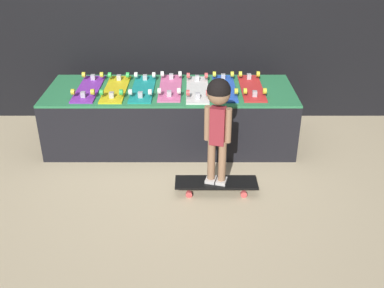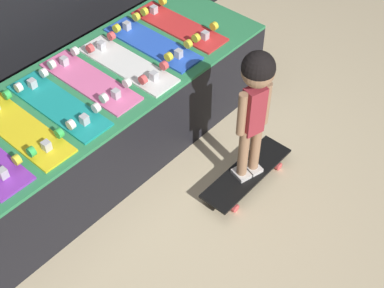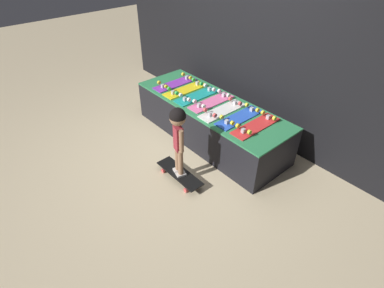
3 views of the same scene
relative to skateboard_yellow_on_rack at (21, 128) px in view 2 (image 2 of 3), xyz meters
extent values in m
plane|color=beige|center=(0.51, -0.45, -0.57)|extent=(16.00, 16.00, 0.00)
cube|color=black|center=(0.51, 0.02, -0.30)|extent=(2.30, 0.80, 0.53)
cube|color=#2D7F4C|center=(0.51, 0.02, -0.03)|extent=(2.30, 0.80, 0.02)
cube|color=#B7B7BC|center=(-0.25, -0.22, 0.02)|extent=(0.04, 0.04, 0.05)
cylinder|color=yellow|center=(-0.17, -0.22, 0.05)|extent=(0.03, 0.05, 0.05)
cube|color=yellow|center=(0.00, 0.00, -0.01)|extent=(0.20, 0.68, 0.01)
cylinder|color=green|center=(0.09, 0.23, 0.05)|extent=(0.03, 0.05, 0.05)
cube|color=#B7B7BC|center=(0.00, -0.23, 0.02)|extent=(0.04, 0.04, 0.05)
cylinder|color=green|center=(0.09, -0.23, 0.05)|extent=(0.03, 0.05, 0.05)
cylinder|color=green|center=(-0.09, -0.23, 0.05)|extent=(0.03, 0.05, 0.05)
cube|color=teal|center=(0.25, 0.00, -0.01)|extent=(0.20, 0.68, 0.01)
cube|color=#B7B7BC|center=(0.25, 0.23, 0.02)|extent=(0.04, 0.04, 0.05)
cylinder|color=white|center=(0.34, 0.23, 0.05)|extent=(0.03, 0.05, 0.05)
cylinder|color=white|center=(0.17, 0.23, 0.05)|extent=(0.03, 0.05, 0.05)
cube|color=#B7B7BC|center=(0.25, -0.22, 0.02)|extent=(0.04, 0.04, 0.05)
cylinder|color=white|center=(0.34, -0.22, 0.05)|extent=(0.03, 0.05, 0.05)
cylinder|color=white|center=(0.17, -0.22, 0.05)|extent=(0.03, 0.05, 0.05)
cube|color=pink|center=(0.51, 0.03, -0.01)|extent=(0.20, 0.68, 0.01)
cube|color=#B7B7BC|center=(0.51, 0.26, 0.02)|extent=(0.04, 0.04, 0.05)
cylinder|color=white|center=(0.59, 0.26, 0.05)|extent=(0.03, 0.05, 0.05)
cylinder|color=white|center=(0.42, 0.26, 0.05)|extent=(0.03, 0.05, 0.05)
cube|color=#B7B7BC|center=(0.51, -0.19, 0.02)|extent=(0.04, 0.04, 0.05)
cylinder|color=white|center=(0.59, -0.19, 0.05)|extent=(0.03, 0.05, 0.05)
cylinder|color=white|center=(0.42, -0.19, 0.05)|extent=(0.03, 0.05, 0.05)
cube|color=white|center=(0.76, -0.01, -0.01)|extent=(0.20, 0.68, 0.01)
cube|color=#B7B7BC|center=(0.76, 0.21, 0.02)|extent=(0.04, 0.04, 0.05)
cylinder|color=#D84C4C|center=(0.85, 0.21, 0.05)|extent=(0.03, 0.05, 0.05)
cylinder|color=#D84C4C|center=(0.67, 0.21, 0.05)|extent=(0.03, 0.05, 0.05)
cube|color=#B7B7BC|center=(0.76, -0.24, 0.02)|extent=(0.04, 0.04, 0.05)
cylinder|color=#D84C4C|center=(0.85, -0.24, 0.05)|extent=(0.03, 0.05, 0.05)
cylinder|color=#D84C4C|center=(0.67, -0.24, 0.05)|extent=(0.03, 0.05, 0.05)
cube|color=blue|center=(1.01, 0.02, -0.01)|extent=(0.20, 0.68, 0.01)
cube|color=#B7B7BC|center=(1.01, 0.25, 0.02)|extent=(0.04, 0.04, 0.05)
cylinder|color=yellow|center=(1.10, 0.25, 0.05)|extent=(0.03, 0.05, 0.05)
cylinder|color=yellow|center=(0.93, 0.25, 0.05)|extent=(0.03, 0.05, 0.05)
cube|color=#B7B7BC|center=(1.01, -0.20, 0.02)|extent=(0.04, 0.04, 0.05)
cylinder|color=yellow|center=(1.10, -0.20, 0.05)|extent=(0.03, 0.05, 0.05)
cylinder|color=yellow|center=(0.93, -0.20, 0.05)|extent=(0.03, 0.05, 0.05)
cube|color=red|center=(1.27, 0.03, -0.01)|extent=(0.20, 0.68, 0.01)
cube|color=#B7B7BC|center=(1.27, 0.26, 0.02)|extent=(0.04, 0.04, 0.05)
cylinder|color=yellow|center=(1.35, 0.26, 0.05)|extent=(0.03, 0.05, 0.05)
cylinder|color=yellow|center=(1.18, 0.26, 0.05)|extent=(0.03, 0.05, 0.05)
cube|color=#B7B7BC|center=(1.27, -0.20, 0.02)|extent=(0.04, 0.04, 0.05)
cylinder|color=yellow|center=(1.35, -0.20, 0.05)|extent=(0.03, 0.05, 0.05)
cylinder|color=yellow|center=(1.18, -0.20, 0.05)|extent=(0.03, 0.05, 0.05)
cube|color=black|center=(0.90, -0.85, -0.49)|extent=(0.67, 0.20, 0.01)
cube|color=#B7B7BC|center=(1.12, -0.85, -0.52)|extent=(0.04, 0.04, 0.05)
cylinder|color=#D84C4C|center=(1.12, -0.76, -0.55)|extent=(0.05, 0.03, 0.05)
cylinder|color=#D84C4C|center=(1.12, -0.93, -0.55)|extent=(0.05, 0.03, 0.05)
cube|color=#B7B7BC|center=(0.68, -0.85, -0.52)|extent=(0.04, 0.04, 0.05)
cylinder|color=#D84C4C|center=(0.68, -0.76, -0.55)|extent=(0.05, 0.03, 0.05)
cylinder|color=#D84C4C|center=(0.68, -0.93, -0.55)|extent=(0.05, 0.03, 0.05)
cube|color=silver|center=(0.95, -0.86, -0.47)|extent=(0.11, 0.13, 0.03)
cylinder|color=#997051|center=(0.95, -0.86, -0.28)|extent=(0.06, 0.06, 0.35)
cube|color=silver|center=(0.86, -0.84, -0.47)|extent=(0.11, 0.13, 0.03)
cylinder|color=#997051|center=(0.86, -0.84, -0.28)|extent=(0.06, 0.06, 0.35)
cube|color=maroon|center=(0.90, -0.85, 0.02)|extent=(0.13, 0.11, 0.31)
cylinder|color=#997051|center=(0.98, -0.87, 0.03)|extent=(0.05, 0.05, 0.28)
cylinder|color=#997051|center=(0.83, -0.83, 0.03)|extent=(0.05, 0.05, 0.28)
sphere|color=#997051|center=(0.90, -0.85, 0.29)|extent=(0.17, 0.17, 0.17)
sphere|color=black|center=(0.90, -0.85, 0.31)|extent=(0.18, 0.18, 0.18)
camera|label=1|loc=(0.71, -3.91, 1.50)|focal=42.00mm
camera|label=2|loc=(-0.91, -2.01, 1.96)|focal=50.00mm
camera|label=3|loc=(3.02, -2.46, 1.93)|focal=28.00mm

